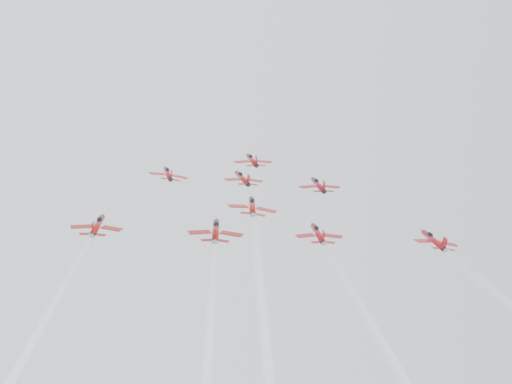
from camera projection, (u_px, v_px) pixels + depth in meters
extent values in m
cylinder|color=#A30F0F|center=(252.00, 161.00, 175.88)|extent=(1.13, 9.14, 6.63)
cone|color=#A30F0F|center=(249.00, 155.00, 181.80)|extent=(1.13, 2.50, 2.19)
cone|color=black|center=(256.00, 166.00, 170.45)|extent=(1.13, 1.65, 1.62)
ellipsoid|color=black|center=(251.00, 156.00, 177.98)|extent=(1.02, 2.39, 2.02)
cube|color=#A30F0F|center=(242.00, 161.00, 174.63)|extent=(4.19, 2.71, 1.11)
cube|color=#A30F0F|center=(264.00, 162.00, 175.61)|extent=(4.19, 2.71, 1.11)
cube|color=#A30F0F|center=(256.00, 160.00, 171.29)|extent=(0.12, 2.67, 2.73)
cube|color=#A30F0F|center=(249.00, 165.00, 171.17)|extent=(2.01, 1.34, 0.64)
cube|color=#A30F0F|center=(261.00, 166.00, 171.68)|extent=(2.01, 1.34, 0.64)
cylinder|color=#AC1014|center=(168.00, 174.00, 155.10)|extent=(1.01, 8.17, 5.93)
cone|color=#AC1014|center=(167.00, 168.00, 160.39)|extent=(1.01, 2.23, 1.96)
cone|color=black|center=(169.00, 180.00, 150.25)|extent=(1.01, 1.47, 1.45)
ellipsoid|color=black|center=(168.00, 170.00, 156.97)|extent=(0.92, 2.13, 1.80)
cube|color=#AC1014|center=(157.00, 174.00, 153.98)|extent=(3.75, 2.43, 0.99)
cube|color=#AC1014|center=(180.00, 176.00, 154.86)|extent=(3.75, 2.43, 0.99)
cube|color=#AC1014|center=(169.00, 174.00, 150.99)|extent=(0.11, 2.39, 2.44)
cube|color=#AC1014|center=(163.00, 179.00, 150.89)|extent=(1.80, 1.20, 0.57)
cube|color=#AC1014|center=(175.00, 180.00, 151.34)|extent=(1.80, 1.20, 0.57)
cylinder|color=#9E170F|center=(243.00, 179.00, 157.94)|extent=(1.05, 8.48, 6.15)
cone|color=#9E170F|center=(239.00, 172.00, 163.43)|extent=(1.05, 2.32, 2.03)
cone|color=black|center=(246.00, 185.00, 152.90)|extent=(1.05, 1.53, 1.50)
ellipsoid|color=black|center=(242.00, 174.00, 159.88)|extent=(0.95, 2.21, 1.87)
cube|color=#9E170F|center=(232.00, 179.00, 156.77)|extent=(3.89, 2.52, 1.03)
cube|color=#9E170F|center=(254.00, 180.00, 157.68)|extent=(3.89, 2.52, 1.03)
cube|color=#9E170F|center=(246.00, 179.00, 153.67)|extent=(0.11, 2.48, 2.53)
cube|color=#9E170F|center=(239.00, 184.00, 153.56)|extent=(1.87, 1.25, 0.59)
cube|color=#9E170F|center=(251.00, 184.00, 154.03)|extent=(1.87, 1.25, 0.59)
cylinder|color=maroon|center=(319.00, 185.00, 159.20)|extent=(1.10, 8.93, 6.48)
cone|color=maroon|center=(312.00, 178.00, 164.98)|extent=(1.10, 2.44, 2.14)
cone|color=black|center=(325.00, 192.00, 153.89)|extent=(1.10, 1.61, 1.58)
ellipsoid|color=black|center=(316.00, 180.00, 161.25)|extent=(1.00, 2.33, 1.97)
cube|color=maroon|center=(308.00, 186.00, 157.98)|extent=(4.10, 2.65, 1.08)
cube|color=maroon|center=(331.00, 187.00, 158.94)|extent=(4.10, 2.65, 1.08)
cube|color=maroon|center=(324.00, 186.00, 154.71)|extent=(0.12, 2.61, 2.67)
cube|color=maroon|center=(317.00, 191.00, 154.59)|extent=(1.97, 1.31, 0.62)
cube|color=maroon|center=(330.00, 192.00, 155.09)|extent=(1.97, 1.31, 0.62)
cylinder|color=#B21511|center=(252.00, 207.00, 138.20)|extent=(1.13, 9.13, 6.62)
cone|color=#B21511|center=(248.00, 197.00, 144.11)|extent=(1.13, 2.50, 2.19)
cone|color=black|center=(257.00, 216.00, 132.77)|extent=(1.13, 1.65, 1.62)
ellipsoid|color=black|center=(251.00, 200.00, 140.29)|extent=(1.02, 2.38, 2.02)
cube|color=#B21511|center=(239.00, 207.00, 136.95)|extent=(4.19, 2.71, 1.11)
cube|color=#B21511|center=(267.00, 209.00, 137.92)|extent=(4.19, 2.71, 1.11)
cube|color=#B21511|center=(256.00, 208.00, 133.60)|extent=(0.12, 2.67, 2.73)
cube|color=#B21511|center=(248.00, 214.00, 133.49)|extent=(2.01, 1.34, 0.64)
cube|color=#B21511|center=(263.00, 214.00, 133.99)|extent=(2.01, 1.34, 0.64)
cylinder|color=white|center=(315.00, 333.00, 88.78)|extent=(1.43, 77.36, 52.38)
cylinder|color=maroon|center=(97.00, 226.00, 118.35)|extent=(1.01, 8.20, 5.95)
cone|color=maroon|center=(99.00, 215.00, 123.66)|extent=(1.01, 2.24, 1.96)
cone|color=black|center=(95.00, 236.00, 113.48)|extent=(1.01, 1.48, 1.45)
ellipsoid|color=black|center=(98.00, 219.00, 120.23)|extent=(0.92, 2.14, 1.81)
cube|color=maroon|center=(82.00, 227.00, 117.23)|extent=(3.76, 2.43, 1.00)
cube|color=maroon|center=(112.00, 228.00, 118.11)|extent=(3.76, 2.43, 1.00)
cube|color=maroon|center=(96.00, 228.00, 114.23)|extent=(0.11, 2.40, 2.45)
cube|color=maroon|center=(88.00, 234.00, 114.12)|extent=(1.81, 1.21, 0.57)
cube|color=maroon|center=(104.00, 235.00, 114.58)|extent=(1.81, 1.21, 0.57)
cylinder|color=white|center=(72.00, 373.00, 74.00)|extent=(1.29, 69.44, 47.02)
cylinder|color=maroon|center=(216.00, 231.00, 121.96)|extent=(1.11, 9.01, 6.54)
cone|color=maroon|center=(212.00, 220.00, 127.79)|extent=(1.11, 2.46, 2.16)
cone|color=black|center=(219.00, 243.00, 116.60)|extent=(1.11, 1.62, 1.60)
ellipsoid|color=black|center=(215.00, 224.00, 124.02)|extent=(1.01, 2.35, 1.99)
cube|color=maroon|center=(200.00, 232.00, 120.72)|extent=(4.13, 2.68, 1.09)
cube|color=maroon|center=(232.00, 234.00, 121.69)|extent=(4.13, 2.68, 1.09)
cube|color=maroon|center=(219.00, 233.00, 117.43)|extent=(0.12, 2.63, 2.69)
cube|color=maroon|center=(210.00, 240.00, 117.31)|extent=(1.98, 1.32, 0.63)
cube|color=maroon|center=(227.00, 241.00, 117.81)|extent=(1.98, 1.32, 0.63)
cylinder|color=#A20F18|center=(318.00, 234.00, 126.17)|extent=(1.00, 8.07, 5.86)
cone|color=#A20F18|center=(311.00, 224.00, 131.39)|extent=(1.00, 2.21, 1.93)
cone|color=black|center=(325.00, 244.00, 121.37)|extent=(1.00, 1.46, 1.43)
ellipsoid|color=black|center=(316.00, 228.00, 128.02)|extent=(0.90, 2.11, 1.78)
cube|color=#A20F18|center=(306.00, 235.00, 125.06)|extent=(3.70, 2.40, 0.98)
cube|color=#A20F18|center=(333.00, 236.00, 125.93)|extent=(3.70, 2.40, 0.98)
cube|color=#A20F18|center=(325.00, 236.00, 122.11)|extent=(0.11, 2.36, 2.41)
cube|color=#A20F18|center=(317.00, 242.00, 122.01)|extent=(1.78, 1.19, 0.56)
cube|color=#A20F18|center=(331.00, 243.00, 122.45)|extent=(1.78, 1.19, 0.56)
cylinder|color=white|center=(413.00, 369.00, 82.49)|extent=(1.27, 68.38, 46.30)
cylinder|color=#AB1019|center=(434.00, 241.00, 129.44)|extent=(0.98, 7.98, 5.79)
cone|color=#AB1019|center=(423.00, 231.00, 134.60)|extent=(0.98, 2.18, 1.91)
cone|color=black|center=(445.00, 251.00, 124.70)|extent=(0.98, 1.44, 1.41)
ellipsoid|color=black|center=(430.00, 234.00, 131.26)|extent=(0.89, 2.08, 1.76)
cube|color=#AB1019|center=(423.00, 242.00, 128.34)|extent=(3.66, 2.37, 0.97)
cube|color=#AB1019|center=(448.00, 243.00, 129.20)|extent=(3.66, 2.37, 0.97)
cube|color=#AB1019|center=(444.00, 243.00, 125.42)|extent=(0.11, 2.33, 2.38)
cube|color=#AB1019|center=(436.00, 248.00, 125.32)|extent=(1.76, 1.17, 0.56)
cube|color=#AB1019|center=(450.00, 249.00, 125.77)|extent=(1.76, 1.17, 0.56)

